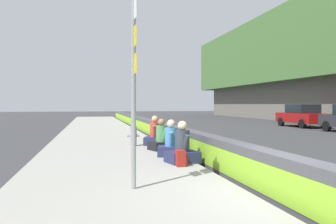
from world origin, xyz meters
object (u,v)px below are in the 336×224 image
(route_sign_post, at_px, (134,76))
(seated_person_far, at_px, (155,136))
(seated_person_foreground, at_px, (182,150))
(seated_person_rear, at_px, (161,140))
(seated_person_middle, at_px, (171,145))
(parked_car_fourth, at_px, (302,116))
(fire_hydrant, at_px, (133,134))
(backpack, at_px, (181,158))

(route_sign_post, relative_size, seated_person_far, 3.18)
(route_sign_post, distance_m, seated_person_foreground, 3.53)
(seated_person_foreground, distance_m, seated_person_rear, 2.68)
(seated_person_middle, xyz_separation_m, parked_car_fourth, (13.11, -13.10, 0.38))
(route_sign_post, bearing_deg, seated_person_far, -13.58)
(route_sign_post, distance_m, seated_person_far, 7.19)
(fire_hydrant, distance_m, seated_person_rear, 1.56)
(seated_person_foreground, bearing_deg, fire_hydrant, 11.75)
(fire_hydrant, distance_m, backpack, 4.57)
(fire_hydrant, distance_m, seated_person_foreground, 4.10)
(route_sign_post, height_order, backpack, route_sign_post)
(seated_person_rear, relative_size, parked_car_fourth, 0.24)
(seated_person_rear, xyz_separation_m, parked_car_fourth, (11.67, -13.11, 0.39))
(seated_person_middle, distance_m, backpack, 1.76)
(seated_person_foreground, height_order, seated_person_middle, seated_person_foreground)
(seated_person_far, bearing_deg, fire_hydrant, 100.27)
(seated_person_foreground, relative_size, seated_person_far, 0.99)
(seated_person_rear, height_order, seated_person_far, seated_person_far)
(backpack, bearing_deg, seated_person_foreground, -19.27)
(seated_person_rear, distance_m, parked_car_fourth, 17.55)
(fire_hydrant, height_order, backpack, fire_hydrant)
(fire_hydrant, relative_size, seated_person_foreground, 0.78)
(route_sign_post, bearing_deg, fire_hydrant, -6.78)
(seated_person_far, distance_m, parked_car_fourth, 16.57)
(parked_car_fourth, bearing_deg, seated_person_foreground, 137.65)
(seated_person_middle, bearing_deg, seated_person_far, -0.75)
(route_sign_post, xyz_separation_m, seated_person_middle, (3.85, -1.60, -1.75))
(seated_person_middle, xyz_separation_m, seated_person_rear, (1.44, 0.01, -0.01))
(backpack, height_order, parked_car_fourth, parked_car_fourth)
(seated_person_middle, bearing_deg, parked_car_fourth, -44.98)
(route_sign_post, xyz_separation_m, seated_person_foreground, (2.61, -1.62, -1.74))
(backpack, bearing_deg, seated_person_far, -2.36)
(route_sign_post, xyz_separation_m, fire_hydrant, (6.62, -0.79, -1.65))
(route_sign_post, height_order, seated_person_foreground, route_sign_post)
(fire_hydrant, relative_size, parked_car_fourth, 0.19)
(seated_person_middle, relative_size, parked_car_fourth, 0.24)
(seated_person_foreground, height_order, seated_person_far, seated_person_far)
(seated_person_rear, bearing_deg, fire_hydrant, 31.19)
(seated_person_middle, bearing_deg, seated_person_foreground, -178.92)
(route_sign_post, bearing_deg, seated_person_middle, -22.56)
(seated_person_far, relative_size, parked_car_fourth, 0.25)
(seated_person_foreground, bearing_deg, seated_person_middle, 1.08)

